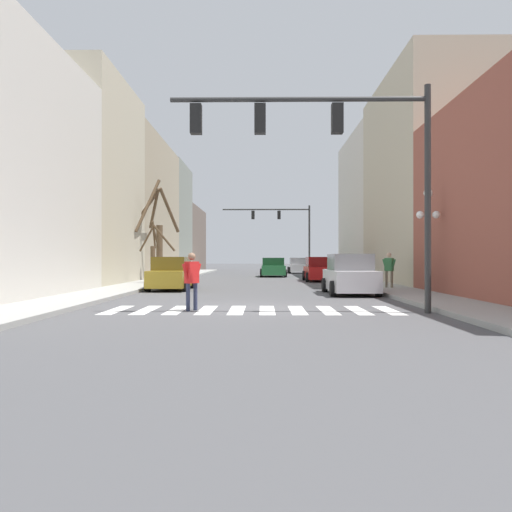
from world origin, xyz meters
The scene contains 19 objects.
ground_plane centered at (0.00, 0.00, 0.00)m, with size 240.00×240.00×0.00m, color #4C4C4F.
sidewalk_left centered at (-6.36, 0.00, 0.07)m, with size 2.28×90.00×0.15m.
sidewalk_right centered at (6.36, 0.00, 0.07)m, with size 2.28×90.00×0.15m.
building_row_left centered at (-10.50, 22.52, 5.12)m, with size 6.00×59.18×11.69m.
building_row_right centered at (10.50, 14.66, 5.35)m, with size 6.00×37.77×12.21m.
crosswalk_stripes centered at (0.00, -0.71, 0.00)m, with size 8.55×2.60×0.01m.
traffic_signal_near centered at (2.27, -1.45, 4.81)m, with size 7.36×0.28×6.44m.
traffic_signal_far centered at (2.41, 34.06, 5.01)m, with size 8.72×0.28×6.79m.
street_lamp_right_corner centered at (6.91, 4.37, 3.11)m, with size 0.95×0.36×4.17m.
car_driving_away_lane centered at (1.19, 26.05, 0.74)m, with size 2.17×4.66×1.57m.
car_driving_toward_lane centered at (4.01, 35.26, 0.74)m, with size 2.19×4.19×1.58m.
car_parked_left_far centered at (4.10, 17.85, 0.76)m, with size 2.00×4.27×1.63m.
car_parked_left_mid centered at (-4.12, 8.66, 0.75)m, with size 1.96×4.10×1.61m.
car_at_intersection centered at (4.07, 5.94, 0.80)m, with size 2.05×4.40×1.72m.
pedestrian_on_right_sidewalk centered at (-1.78, -0.84, 1.01)m, with size 0.54×0.62×1.71m.
pedestrian_near_right_corner centered at (6.34, 8.27, 1.13)m, with size 0.57×0.56×1.66m.
pedestrian_waiting_at_curb centered at (6.23, 16.84, 1.14)m, with size 0.70×0.36×1.68m.
street_tree_left_near centered at (-6.45, 16.28, 3.26)m, with size 3.15×3.39×6.43m.
street_tree_right_far centered at (-5.87, 12.79, 1.76)m, with size 2.07×0.98×3.52m.
Camera 1 is at (0.32, -15.53, 1.56)m, focal length 35.00 mm.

